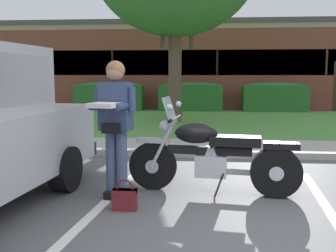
{
  "coord_description": "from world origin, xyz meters",
  "views": [
    {
      "loc": [
        -0.44,
        -3.69,
        1.53
      ],
      "look_at": [
        -0.88,
        1.5,
        0.85
      ],
      "focal_mm": 41.75,
      "sensor_mm": 36.0,
      "label": 1
    }
  ],
  "objects_px": {
    "hedge_center_left": "(191,96)",
    "brick_building": "(213,67)",
    "motorcycle": "(219,156)",
    "handbag": "(125,198)",
    "hedge_center_right": "(275,97)",
    "rider_person": "(115,118)",
    "hedge_left": "(109,96)"
  },
  "relations": [
    {
      "from": "hedge_center_left",
      "to": "brick_building",
      "type": "distance_m",
      "value": 6.67
    },
    {
      "from": "motorcycle",
      "to": "brick_building",
      "type": "height_order",
      "value": "brick_building"
    },
    {
      "from": "handbag",
      "to": "hedge_center_right",
      "type": "xyz_separation_m",
      "value": [
        3.86,
        12.08,
        0.51
      ]
    },
    {
      "from": "handbag",
      "to": "brick_building",
      "type": "bearing_deg",
      "value": 85.29
    },
    {
      "from": "motorcycle",
      "to": "rider_person",
      "type": "relative_size",
      "value": 1.31
    },
    {
      "from": "hedge_center_left",
      "to": "handbag",
      "type": "bearing_deg",
      "value": -91.96
    },
    {
      "from": "hedge_left",
      "to": "hedge_center_right",
      "type": "distance_m",
      "value": 6.9
    },
    {
      "from": "rider_person",
      "to": "brick_building",
      "type": "bearing_deg",
      "value": 84.59
    },
    {
      "from": "handbag",
      "to": "hedge_center_left",
      "type": "xyz_separation_m",
      "value": [
        0.41,
        12.08,
        0.51
      ]
    },
    {
      "from": "rider_person",
      "to": "hedge_center_right",
      "type": "distance_m",
      "value": 12.36
    },
    {
      "from": "hedge_center_left",
      "to": "hedge_left",
      "type": "bearing_deg",
      "value": 180.0
    },
    {
      "from": "handbag",
      "to": "hedge_center_right",
      "type": "bearing_deg",
      "value": 72.28
    },
    {
      "from": "hedge_left",
      "to": "hedge_center_left",
      "type": "distance_m",
      "value": 3.45
    },
    {
      "from": "hedge_left",
      "to": "hedge_center_right",
      "type": "height_order",
      "value": "same"
    },
    {
      "from": "handbag",
      "to": "hedge_left",
      "type": "height_order",
      "value": "hedge_left"
    },
    {
      "from": "motorcycle",
      "to": "hedge_left",
      "type": "height_order",
      "value": "motorcycle"
    },
    {
      "from": "handbag",
      "to": "brick_building",
      "type": "distance_m",
      "value": 18.67
    },
    {
      "from": "hedge_left",
      "to": "hedge_center_right",
      "type": "bearing_deg",
      "value": 0.0
    },
    {
      "from": "motorcycle",
      "to": "handbag",
      "type": "bearing_deg",
      "value": -145.96
    },
    {
      "from": "motorcycle",
      "to": "brick_building",
      "type": "bearing_deg",
      "value": 88.6
    },
    {
      "from": "hedge_center_right",
      "to": "brick_building",
      "type": "xyz_separation_m",
      "value": [
        -2.34,
        6.44,
        1.33
      ]
    },
    {
      "from": "rider_person",
      "to": "brick_building",
      "type": "xyz_separation_m",
      "value": [
        1.71,
        18.11,
        0.98
      ]
    },
    {
      "from": "hedge_center_left",
      "to": "brick_building",
      "type": "height_order",
      "value": "brick_building"
    },
    {
      "from": "motorcycle",
      "to": "hedge_center_left",
      "type": "bearing_deg",
      "value": 93.43
    },
    {
      "from": "motorcycle",
      "to": "hedge_left",
      "type": "distance_m",
      "value": 12.07
    },
    {
      "from": "hedge_left",
      "to": "rider_person",
      "type": "bearing_deg",
      "value": -76.29
    },
    {
      "from": "handbag",
      "to": "hedge_center_right",
      "type": "height_order",
      "value": "hedge_center_right"
    },
    {
      "from": "motorcycle",
      "to": "hedge_left",
      "type": "xyz_separation_m",
      "value": [
        -4.13,
        11.35,
        0.16
      ]
    },
    {
      "from": "rider_person",
      "to": "brick_building",
      "type": "distance_m",
      "value": 18.22
    },
    {
      "from": "motorcycle",
      "to": "rider_person",
      "type": "distance_m",
      "value": 1.42
    },
    {
      "from": "handbag",
      "to": "brick_building",
      "type": "height_order",
      "value": "brick_building"
    },
    {
      "from": "motorcycle",
      "to": "handbag",
      "type": "xyz_separation_m",
      "value": [
        -1.09,
        -0.74,
        -0.34
      ]
    }
  ]
}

